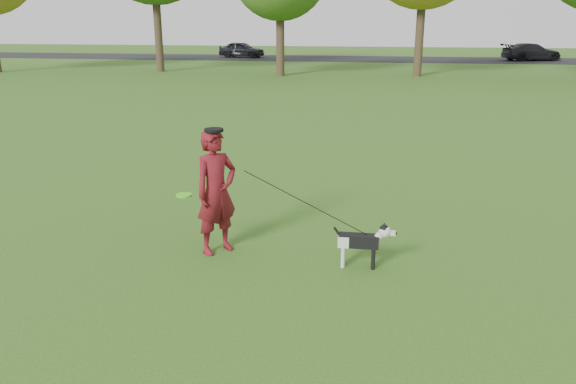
% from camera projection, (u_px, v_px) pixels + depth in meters
% --- Properties ---
extents(ground, '(120.00, 120.00, 0.00)m').
position_uv_depth(ground, '(266.00, 244.00, 8.65)').
color(ground, '#285116').
rests_on(ground, ground).
extents(road, '(120.00, 7.00, 0.02)m').
position_uv_depth(road, '(357.00, 59.00, 46.38)').
color(road, black).
rests_on(road, ground).
extents(man, '(0.78, 0.80, 1.85)m').
position_uv_depth(man, '(216.00, 192.00, 8.14)').
color(man, '#590C1F').
rests_on(man, ground).
extents(dog, '(0.88, 0.18, 0.67)m').
position_uv_depth(dog, '(364.00, 240.00, 7.76)').
color(dog, black).
rests_on(dog, ground).
extents(car_left, '(4.04, 2.17, 1.31)m').
position_uv_depth(car_left, '(242.00, 50.00, 47.58)').
color(car_left, black).
rests_on(car_left, road).
extents(car_right, '(4.92, 3.06, 1.33)m').
position_uv_depth(car_right, '(532.00, 52.00, 44.21)').
color(car_right, black).
rests_on(car_right, road).
extents(man_held_items, '(2.83, 0.40, 1.41)m').
position_uv_depth(man_held_items, '(306.00, 203.00, 7.82)').
color(man_held_items, '#4CDE1C').
rests_on(man_held_items, ground).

